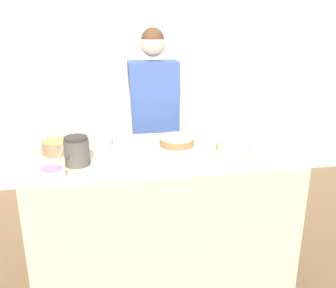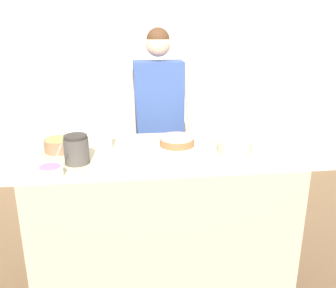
% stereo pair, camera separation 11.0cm
% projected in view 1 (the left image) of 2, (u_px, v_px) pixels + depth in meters
% --- Properties ---
extents(wall_back, '(10.00, 0.05, 2.60)m').
position_uv_depth(wall_back, '(136.00, 60.00, 3.72)').
color(wall_back, silver).
rests_on(wall_back, ground_plane).
extents(counter, '(1.58, 0.82, 0.90)m').
position_uv_depth(counter, '(162.00, 215.00, 2.51)').
color(counter, '#C6B793').
rests_on(counter, ground_plane).
extents(person_baker, '(0.54, 0.46, 1.63)m').
position_uv_depth(person_baker, '(154.00, 111.00, 3.06)').
color(person_baker, '#2D2D38').
rests_on(person_baker, ground_plane).
extents(cake, '(0.29, 0.29, 0.11)m').
position_uv_depth(cake, '(177.00, 146.00, 2.32)').
color(cake, silver).
rests_on(cake, counter).
extents(frosting_bowl_pink, '(0.21, 0.21, 0.17)m').
position_uv_depth(frosting_bowl_pink, '(234.00, 146.00, 2.36)').
color(frosting_bowl_pink, beige).
rests_on(frosting_bowl_pink, counter).
extents(frosting_bowl_olive, '(0.19, 0.19, 0.15)m').
position_uv_depth(frosting_bowl_olive, '(58.00, 146.00, 2.34)').
color(frosting_bowl_olive, '#936B4C').
rests_on(frosting_bowl_olive, counter).
extents(frosting_bowl_purple, '(0.14, 0.14, 0.18)m').
position_uv_depth(frosting_bowl_purple, '(52.00, 173.00, 1.97)').
color(frosting_bowl_purple, white).
rests_on(frosting_bowl_purple, counter).
extents(drinking_glass, '(0.07, 0.07, 0.16)m').
position_uv_depth(drinking_glass, '(105.00, 139.00, 2.37)').
color(drinking_glass, silver).
rests_on(drinking_glass, counter).
extents(ceramic_plate, '(0.26, 0.26, 0.01)m').
position_uv_depth(ceramic_plate, '(116.00, 164.00, 2.16)').
color(ceramic_plate, white).
rests_on(ceramic_plate, counter).
extents(stoneware_jar, '(0.14, 0.14, 0.17)m').
position_uv_depth(stoneware_jar, '(77.00, 151.00, 2.14)').
color(stoneware_jar, '#4C4742').
rests_on(stoneware_jar, counter).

